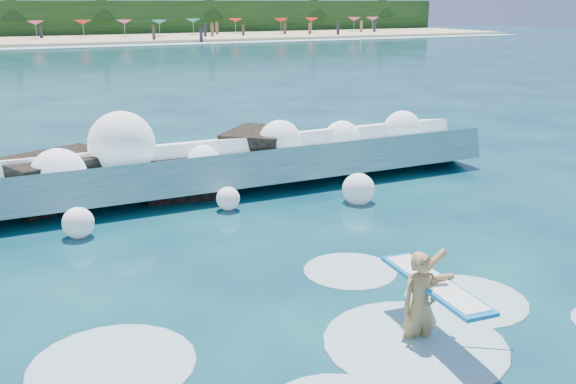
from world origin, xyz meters
name	(u,v)px	position (x,y,z in m)	size (l,w,h in m)	color
ground	(260,302)	(0.00, 0.00, 0.00)	(200.00, 200.00, 0.00)	#07243C
beach	(4,41)	(0.00, 78.00, 0.20)	(140.00, 20.00, 0.40)	tan
wet_band	(10,48)	(0.00, 67.00, 0.04)	(140.00, 5.00, 0.08)	silver
breaking_wave	(174,172)	(0.56, 6.94, 0.54)	(18.06, 2.81, 1.56)	teal
rock_cluster	(160,172)	(0.31, 7.39, 0.47)	(8.59, 3.44, 1.49)	black
surfer_with_board	(423,301)	(1.68, -2.19, 0.62)	(0.97, 2.87, 1.68)	#AB854F
wave_spray	(139,157)	(-0.34, 6.94, 1.04)	(15.25, 4.60, 2.28)	white
surf_foam	(356,338)	(0.82, -1.75, 0.00)	(9.27, 5.65, 0.14)	silver
beach_umbrellas	(3,24)	(0.17, 79.79, 2.25)	(109.50, 6.91, 0.50)	#13786C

